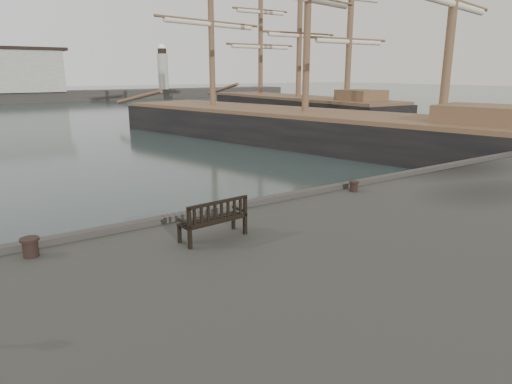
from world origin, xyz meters
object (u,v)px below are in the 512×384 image
(bench, at_px, (214,227))
(bollard_right, at_px, (354,186))
(bollard_left, at_px, (30,247))
(tall_ship_far, at_px, (298,113))
(tall_ship_main, at_px, (304,134))

(bench, height_order, bollard_right, bench)
(bollard_left, distance_m, tall_ship_far, 48.68)
(bollard_right, bearing_deg, tall_ship_far, 53.29)
(bench, distance_m, bollard_left, 4.40)
(tall_ship_main, xyz_separation_m, tall_ship_far, (11.97, 15.39, 0.10))
(bollard_left, height_order, bollard_right, bollard_left)
(bollard_right, distance_m, tall_ship_far, 41.42)
(tall_ship_main, bearing_deg, bollard_right, -138.80)
(bench, xyz_separation_m, tall_ship_far, (31.42, 34.60, -1.03))
(bollard_right, bearing_deg, bollard_left, -179.98)
(bollard_left, distance_m, tall_ship_main, 29.60)
(bench, distance_m, tall_ship_main, 27.36)
(bollard_right, relative_size, tall_ship_far, 0.01)
(bench, bearing_deg, tall_ship_far, 43.49)
(tall_ship_far, bearing_deg, bollard_right, -124.45)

